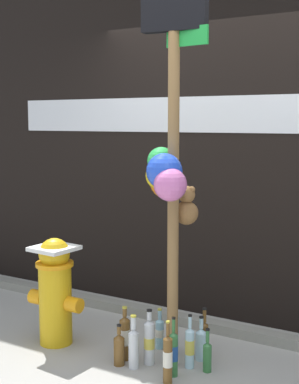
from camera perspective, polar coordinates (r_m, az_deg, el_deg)
ground_plane at (r=3.86m, az=0.86°, el=-18.52°), size 14.00×14.00×0.00m
building_wall at (r=4.69m, az=9.27°, el=9.03°), size 10.00×0.21×3.66m
curb_strip at (r=4.61m, az=6.86°, el=-13.60°), size 8.00×0.12×0.08m
memorial_post at (r=3.68m, az=2.08°, el=3.95°), size 0.49×0.54×2.62m
fire_hydrant at (r=4.30m, az=-9.68°, el=-9.79°), size 0.47×0.32×0.81m
bottle_0 at (r=3.99m, az=-3.15°, el=-15.81°), size 0.08×0.08×0.29m
bottle_1 at (r=3.92m, az=-1.66°, el=-15.59°), size 0.07×0.07×0.38m
bottle_2 at (r=3.94m, az=4.16°, el=-15.59°), size 0.06×0.06×0.38m
bottle_3 at (r=4.13m, az=2.52°, el=-14.22°), size 0.06×0.06×0.40m
bottle_4 at (r=3.81m, az=2.48°, el=-16.20°), size 0.06×0.06×0.40m
bottle_5 at (r=4.05m, az=-2.55°, el=-14.67°), size 0.08×0.08×0.39m
bottle_6 at (r=4.16m, az=5.65°, el=-14.65°), size 0.06×0.06×0.35m
bottle_7 at (r=3.72m, az=1.89°, el=-16.72°), size 0.06×0.06×0.42m
bottle_8 at (r=4.07m, az=5.33°, el=-15.22°), size 0.08×0.08×0.32m
bottle_9 at (r=4.25m, az=1.05°, el=-14.22°), size 0.06×0.06×0.31m
bottle_10 at (r=3.91m, az=5.97°, el=-16.36°), size 0.06×0.06×0.30m
bottle_11 at (r=3.98m, az=-0.02°, el=-15.08°), size 0.08×0.08×0.39m
litter_0 at (r=5.37m, az=-9.29°, el=-11.00°), size 0.11×0.12×0.01m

